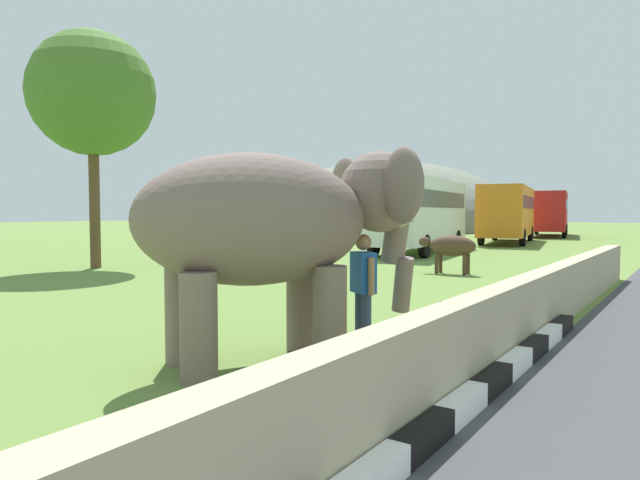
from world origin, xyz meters
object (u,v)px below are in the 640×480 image
bus_white (419,209)px  bus_red (550,210)px  bus_orange (508,210)px  cow_near (451,247)px  elephant (282,222)px  person_handler (363,285)px

bus_white → bus_red: 22.69m
bus_white → bus_red: size_ratio=0.96×
bus_orange → cow_near: (-18.91, -3.64, -1.21)m
bus_orange → cow_near: 19.30m
elephant → bus_orange: (30.03, 5.63, 0.25)m
bus_white → bus_red: bearing=-2.8°
bus_orange → cow_near: size_ratio=5.42×
person_handler → bus_red: 41.27m
person_handler → cow_near: size_ratio=0.87×
person_handler → bus_white: (18.11, 7.39, 1.16)m
cow_near → person_handler: bearing=-165.5°
bus_orange → bus_red: 11.85m
bus_red → cow_near: 31.01m
person_handler → elephant: bearing=151.9°
bus_red → elephant: bearing=-172.3°
bus_orange → cow_near: bearing=-169.1°
bus_white → bus_red: (22.67, -1.12, 0.00)m
bus_red → bus_orange: bearing=-179.8°
bus_orange → bus_red: size_ratio=1.00×
elephant → bus_red: size_ratio=0.39×
bus_red → cow_near: (-30.76, -3.68, -1.21)m
bus_red → cow_near: bus_red is taller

